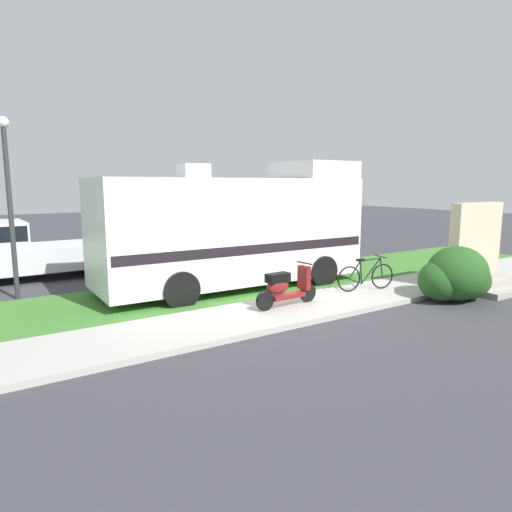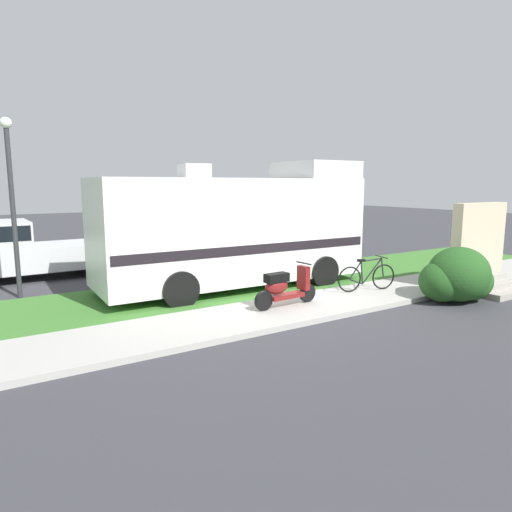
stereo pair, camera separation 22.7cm
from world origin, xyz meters
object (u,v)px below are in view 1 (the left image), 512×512
scooter (285,287)px  bottle_green (451,278)px  motorhome_rv (235,228)px  bottle_spare (422,273)px  bicycle (366,276)px  street_lamp_post (9,192)px  pickup_truck_near (13,249)px

scooter → bottle_green: (5.59, -0.51, -0.34)m
motorhome_rv → bottle_spare: motorhome_rv is taller
bicycle → street_lamp_post: size_ratio=0.37×
motorhome_rv → street_lamp_post: size_ratio=1.65×
bottle_green → street_lamp_post: 12.03m
bottle_green → street_lamp_post: bearing=153.9°
bicycle → pickup_truck_near: 10.42m
pickup_truck_near → bottle_spare: (10.29, -6.90, -0.73)m
scooter → bicycle: 2.75m
scooter → street_lamp_post: bearing=137.0°
bicycle → scooter: bearing=-177.9°
bottle_green → street_lamp_post: size_ratio=0.06×
motorhome_rv → bottle_spare: 5.89m
motorhome_rv → bottle_green: bearing=-30.4°
bottle_spare → bottle_green: bearing=-85.4°
pickup_truck_near → bottle_green: bearing=-37.0°
motorhome_rv → pickup_truck_near: size_ratio=1.33×
bottle_spare → bicycle: bearing=-174.0°
scooter → bottle_spare: (5.51, 0.39, -0.34)m
bottle_green → bottle_spare: 0.91m
bicycle → pickup_truck_near: bearing=136.3°
bicycle → street_lamp_post: bearing=149.5°
bicycle → bottle_green: (2.84, -0.61, -0.26)m
scooter → bottle_spare: bearing=4.1°
bicycle → bottle_spare: (2.76, 0.29, -0.27)m
bicycle → bottle_spare: 2.79m
street_lamp_post → bicycle: bearing=-30.5°
pickup_truck_near → bottle_spare: 12.42m
pickup_truck_near → street_lamp_post: (-0.21, -2.63, 1.75)m
pickup_truck_near → bottle_green: pickup_truck_near is taller
bottle_green → bottle_spare: bearing=94.6°
pickup_truck_near → motorhome_rv: bearing=-42.9°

